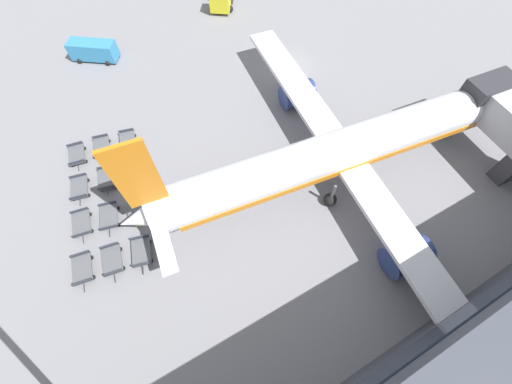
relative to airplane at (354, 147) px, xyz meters
name	(u,v)px	position (x,y,z in m)	size (l,w,h in m)	color
ground_plane	(289,67)	(-15.68, 3.41, -3.54)	(500.00, 500.00, 0.00)	gray
airplane	(354,147)	(0.00, 0.00, 0.00)	(38.30, 41.45, 11.87)	silver
service_van	(93,50)	(-28.58, -16.84, -2.29)	(4.81, 5.68, 2.28)	teal
baggage_dolly_row_near_col_a	(77,155)	(-14.08, -22.44, -3.07)	(3.28, 1.89, 0.92)	#515459
baggage_dolly_row_near_col_b	(79,188)	(-10.07, -23.11, -3.07)	(3.29, 1.99, 0.92)	#515459
baggage_dolly_row_near_col_c	(82,224)	(-6.28, -23.80, -3.07)	(3.28, 1.90, 0.92)	#515459
baggage_dolly_row_near_col_d	(82,269)	(-2.16, -24.69, -3.07)	(3.28, 1.91, 0.92)	#515459
baggage_dolly_row_mid_a_col_a	(102,147)	(-13.88, -20.02, -3.07)	(3.29, 2.00, 0.92)	#515459
baggage_dolly_row_mid_a_col_b	(107,179)	(-9.82, -20.60, -3.07)	(3.29, 2.03, 0.92)	#515459
baggage_dolly_row_mid_a_col_c	(109,217)	(-5.77, -21.52, -3.07)	(3.29, 2.07, 0.92)	#515459
baggage_dolly_row_mid_a_col_d	(112,260)	(-1.72, -22.37, -3.07)	(3.28, 1.91, 0.92)	#515459
baggage_dolly_row_mid_b_col_a	(128,141)	(-13.34, -17.49, -3.07)	(3.29, 2.06, 0.92)	#515459
baggage_dolly_row_mid_b_col_b	(130,174)	(-9.30, -18.52, -3.07)	(3.27, 1.87, 0.92)	#515459
baggage_dolly_row_mid_b_col_c	(136,209)	(-5.39, -19.15, -3.07)	(3.29, 2.08, 0.92)	#515459
baggage_dolly_row_mid_b_col_d	(142,252)	(-1.25, -20.05, -3.07)	(3.29, 2.08, 0.92)	#515459
stand_guidance_stripe	(252,186)	(-2.70, -8.83, -3.53)	(2.93, 21.89, 0.01)	yellow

